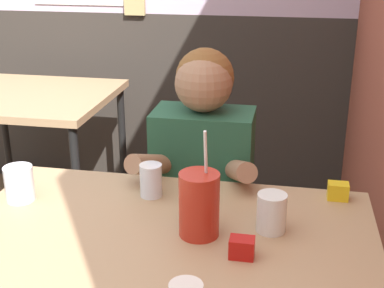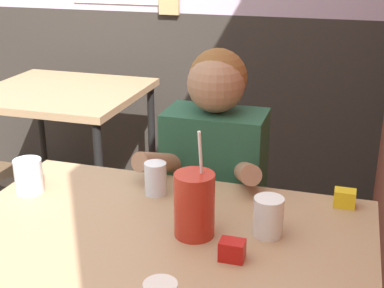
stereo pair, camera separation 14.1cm
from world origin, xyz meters
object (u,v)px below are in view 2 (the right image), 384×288
at_px(background_table, 62,106).
at_px(cocktail_pitcher, 194,205).
at_px(main_table, 157,261).
at_px(person_seated, 214,207).

xyz_separation_m(background_table, cocktail_pitcher, (1.08, -1.20, 0.17)).
xyz_separation_m(main_table, person_seated, (0.02, 0.54, -0.10)).
height_order(background_table, person_seated, person_seated).
height_order(main_table, person_seated, person_seated).
bearing_deg(background_table, cocktail_pitcher, -48.11).
bearing_deg(cocktail_pitcher, person_seated, 98.49).
bearing_deg(background_table, person_seated, -35.25).
bearing_deg(background_table, main_table, -51.58).
relative_size(background_table, person_seated, 0.69).
height_order(background_table, cocktail_pitcher, cocktail_pitcher).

